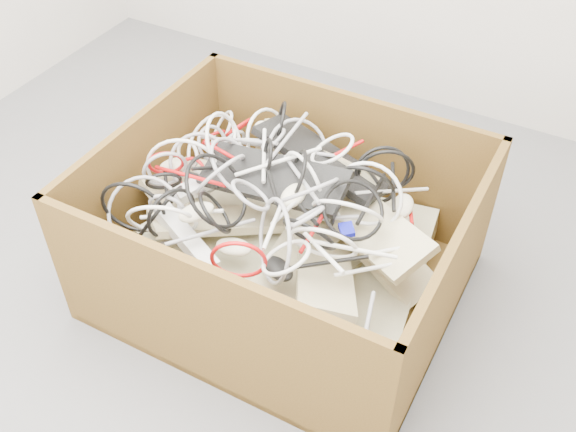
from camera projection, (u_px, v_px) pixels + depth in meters
The scene contains 8 objects.
ground at pixel (204, 305), 2.20m from camera, with size 3.00×3.00×0.00m, color #59595C.
cardboard_box at pixel (281, 255), 2.18m from camera, with size 1.07×0.89×0.51m.
keyboard_pile at pixel (291, 214), 2.11m from camera, with size 0.99×0.71×0.36m.
mice_scatter at pixel (263, 202), 2.03m from camera, with size 0.83×0.55×0.17m.
power_strip_left at pixel (216, 175), 2.11m from camera, with size 0.27×0.05×0.04m, color silver.
power_strip_right at pixel (186, 238), 1.96m from camera, with size 0.26×0.05×0.04m, color silver.
vga_plug at pixel (347, 230), 1.93m from camera, with size 0.04×0.04×0.02m, color #0B0FB1.
cable_tangle at pixel (253, 184), 2.05m from camera, with size 0.96×0.77×0.37m.
Camera 1 is at (0.92, -1.12, 1.71)m, focal length 42.17 mm.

